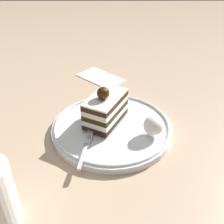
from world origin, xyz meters
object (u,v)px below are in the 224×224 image
Objects in this scene: whipped_cream_dollop at (153,126)px; fork at (86,147)px; cake_slice at (106,108)px; folded_napkin at (101,77)px; dessert_plate at (112,128)px.

whipped_cream_dollop is 0.36× the size of fork.
fork is at bearing 67.83° from cake_slice.
fork is 0.32m from folded_napkin.
cake_slice is 1.05× the size of fork.
fork is (0.13, 0.04, -0.02)m from whipped_cream_dollop.
cake_slice is 0.88× the size of folded_napkin.
fork is (0.04, 0.09, -0.03)m from cake_slice.
dessert_plate is 0.04m from cake_slice.
whipped_cream_dollop is (-0.09, 0.04, -0.01)m from cake_slice.
cake_slice reaches higher than whipped_cream_dollop.
cake_slice is 2.93× the size of whipped_cream_dollop.
cake_slice reaches higher than dessert_plate.
dessert_plate is 0.09m from fork.
fork is 0.84× the size of folded_napkin.
folded_napkin is (0.11, -0.28, -0.04)m from whipped_cream_dollop.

